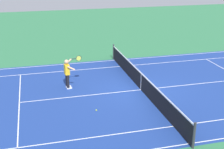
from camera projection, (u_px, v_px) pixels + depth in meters
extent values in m
plane|color=#2D7247|center=(141.00, 90.00, 17.01)|extent=(60.00, 60.00, 0.00)
cube|color=navy|center=(141.00, 90.00, 17.01)|extent=(24.20, 11.40, 0.00)
cube|color=white|center=(115.00, 60.00, 22.00)|extent=(23.80, 0.05, 0.01)
cube|color=white|center=(189.00, 144.00, 12.01)|extent=(23.80, 0.05, 0.01)
cube|color=white|center=(120.00, 66.00, 20.74)|extent=(23.80, 0.05, 0.01)
cube|color=white|center=(173.00, 126.00, 13.27)|extent=(23.80, 0.05, 0.01)
cube|color=white|center=(19.00, 102.00, 15.49)|extent=(0.05, 8.22, 0.01)
cube|color=white|center=(141.00, 90.00, 17.00)|extent=(12.80, 0.05, 0.01)
cylinder|color=#2D2D33|center=(114.00, 52.00, 22.08)|extent=(0.10, 0.10, 1.08)
cylinder|color=#2D2D33|center=(194.00, 136.00, 11.55)|extent=(0.10, 0.10, 1.08)
cube|color=black|center=(141.00, 82.00, 16.85)|extent=(0.02, 11.60, 0.88)
cube|color=white|center=(141.00, 73.00, 16.68)|extent=(0.04, 11.60, 0.06)
cube|color=white|center=(141.00, 82.00, 16.85)|extent=(0.04, 0.06, 0.88)
cylinder|color=black|center=(68.00, 81.00, 16.97)|extent=(0.15, 0.15, 0.74)
cube|color=white|center=(69.00, 88.00, 17.13)|extent=(0.29, 0.14, 0.09)
cylinder|color=black|center=(67.00, 80.00, 17.18)|extent=(0.15, 0.15, 0.74)
cube|color=white|center=(68.00, 86.00, 17.34)|extent=(0.29, 0.14, 0.09)
cube|color=yellow|center=(67.00, 69.00, 16.85)|extent=(0.28, 0.41, 0.56)
sphere|color=#DBAA84|center=(66.00, 62.00, 16.70)|extent=(0.23, 0.23, 0.23)
cylinder|color=#DBAA84|center=(71.00, 68.00, 16.62)|extent=(0.42, 0.17, 0.26)
cylinder|color=#DBAA84|center=(68.00, 62.00, 17.04)|extent=(0.41, 0.26, 0.30)
cylinder|color=#232326|center=(74.00, 59.00, 17.17)|extent=(0.28, 0.07, 0.04)
torus|color=#232326|center=(79.00, 58.00, 17.27)|extent=(0.31, 0.06, 0.31)
cylinder|color=#C6D84C|center=(79.00, 58.00, 17.27)|extent=(0.27, 0.04, 0.27)
sphere|color=#CCE01E|center=(96.00, 110.00, 14.63)|extent=(0.07, 0.07, 0.07)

